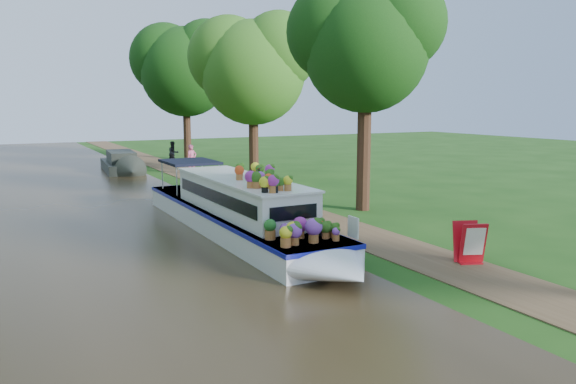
{
  "coord_description": "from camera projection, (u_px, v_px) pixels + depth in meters",
  "views": [
    {
      "loc": [
        -9.15,
        -15.07,
        4.21
      ],
      "look_at": [
        -0.55,
        1.16,
        1.3
      ],
      "focal_mm": 35.0,
      "sensor_mm": 36.0,
      "label": 1
    }
  ],
  "objects": [
    {
      "name": "tree_near_overhang",
      "position": [
        365.0,
        40.0,
        21.44
      ],
      "size": [
        5.52,
        5.28,
        8.99
      ],
      "color": "black",
      "rests_on": "ground"
    },
    {
      "name": "sandwich_board",
      "position": [
        470.0,
        244.0,
        14.82
      ],
      "size": [
        0.75,
        0.77,
        1.09
      ],
      "rotation": [
        0.0,
        0.0,
        -0.39
      ],
      "color": "red",
      "rests_on": "towpath"
    },
    {
      "name": "second_boat",
      "position": [
        121.0,
        164.0,
        34.74
      ],
      "size": [
        2.37,
        6.7,
        1.27
      ],
      "rotation": [
        0.0,
        0.0,
        -0.09
      ],
      "color": "black",
      "rests_on": "canal_water"
    },
    {
      "name": "tree_near_far",
      "position": [
        185.0,
        65.0,
        41.55
      ],
      "size": [
        7.59,
        7.26,
        10.3
      ],
      "color": "black",
      "rests_on": "ground"
    },
    {
      "name": "verge_plant",
      "position": [
        287.0,
        225.0,
        18.72
      ],
      "size": [
        0.36,
        0.32,
        0.39
      ],
      "primitive_type": "imported",
      "rotation": [
        0.0,
        0.0,
        0.04
      ],
      "color": "#246A1F",
      "rests_on": "ground"
    },
    {
      "name": "canal_water",
      "position": [
        131.0,
        259.0,
        15.27
      ],
      "size": [
        10.0,
        100.0,
        0.02
      ],
      "primitive_type": "cube",
      "color": "black",
      "rests_on": "ground"
    },
    {
      "name": "ground",
      "position": [
        320.0,
        236.0,
        18.05
      ],
      "size": [
        100.0,
        100.0,
        0.0
      ],
      "primitive_type": "plane",
      "color": "#163D0F",
      "rests_on": "ground"
    },
    {
      "name": "towpath",
      "position": [
        351.0,
        231.0,
        18.6
      ],
      "size": [
        2.2,
        100.0,
        0.03
      ],
      "primitive_type": "cube",
      "color": "#4C3923",
      "rests_on": "ground"
    },
    {
      "name": "tree_near_mid",
      "position": [
        252.0,
        64.0,
        32.27
      ],
      "size": [
        6.9,
        6.6,
        9.4
      ],
      "color": "black",
      "rests_on": "ground"
    },
    {
      "name": "pedestrian_pink",
      "position": [
        192.0,
        159.0,
        33.67
      ],
      "size": [
        0.73,
        0.58,
        1.74
      ],
      "primitive_type": "imported",
      "rotation": [
        0.0,
        0.0,
        0.29
      ],
      "color": "#D75879",
      "rests_on": "towpath"
    },
    {
      "name": "pedestrian_dark",
      "position": [
        173.0,
        153.0,
        38.13
      ],
      "size": [
        0.89,
        0.75,
        1.63
      ],
      "primitive_type": "imported",
      "rotation": [
        0.0,
        0.0,
        0.19
      ],
      "color": "black",
      "rests_on": "towpath"
    },
    {
      "name": "plant_boat",
      "position": [
        242.0,
        210.0,
        17.83
      ],
      "size": [
        2.29,
        13.52,
        2.3
      ],
      "color": "white",
      "rests_on": "canal_water"
    }
  ]
}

